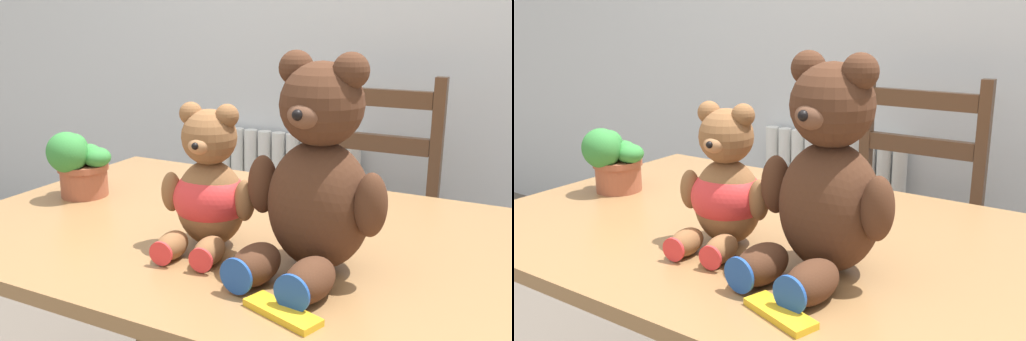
# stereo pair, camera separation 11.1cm
# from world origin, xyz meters

# --- Properties ---
(radiator) EXTENTS (0.69, 0.10, 0.71)m
(radiator) POSITION_xyz_m (-0.47, 1.60, 0.32)
(radiator) COLOR white
(radiator) RESTS_ON ground_plane
(dining_table) EXTENTS (1.41, 0.88, 0.74)m
(dining_table) POSITION_xyz_m (0.00, 0.44, 0.64)
(dining_table) COLOR olive
(dining_table) RESTS_ON ground_plane
(wooden_chair_behind) EXTENTS (0.45, 0.42, 1.01)m
(wooden_chair_behind) POSITION_xyz_m (0.00, 1.22, 0.49)
(wooden_chair_behind) COLOR brown
(wooden_chair_behind) RESTS_ON ground_plane
(teddy_bear_left) EXTENTS (0.21, 0.22, 0.30)m
(teddy_bear_left) POSITION_xyz_m (-0.06, 0.32, 0.86)
(teddy_bear_left) COLOR brown
(teddy_bear_left) RESTS_ON dining_table
(teddy_bear_right) EXTENTS (0.29, 0.30, 0.41)m
(teddy_bear_right) POSITION_xyz_m (0.18, 0.32, 0.91)
(teddy_bear_right) COLOR #472819
(teddy_bear_right) RESTS_ON dining_table
(potted_plant) EXTENTS (0.15, 0.16, 0.18)m
(potted_plant) POSITION_xyz_m (-0.54, 0.45, 0.83)
(potted_plant) COLOR #9E5138
(potted_plant) RESTS_ON dining_table
(chocolate_bar) EXTENTS (0.14, 0.09, 0.01)m
(chocolate_bar) POSITION_xyz_m (0.20, 0.13, 0.74)
(chocolate_bar) COLOR gold
(chocolate_bar) RESTS_ON dining_table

